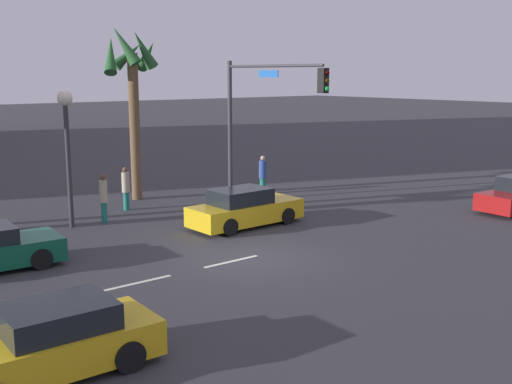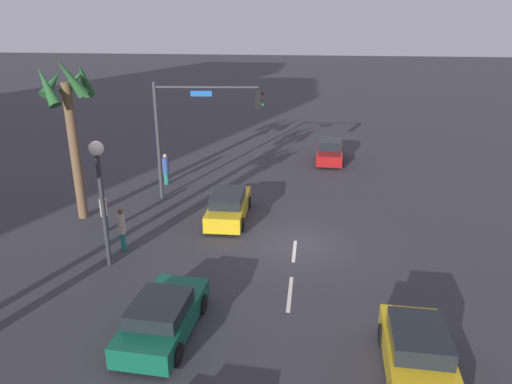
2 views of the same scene
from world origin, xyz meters
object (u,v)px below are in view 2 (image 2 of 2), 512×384
Objects in this scene: pedestrian_1 at (166,168)px; streetlamp at (100,178)px; car_0 at (419,356)px; car_1 at (229,206)px; palm_tree_0 at (69,108)px; car_3 at (163,317)px; pedestrian_2 at (122,228)px; pedestrian_0 at (104,212)px; traffic_signal at (193,121)px; car_4 at (330,152)px.

streetlamp is at bearing -176.14° from pedestrian_1.
car_1 reaches higher than car_0.
palm_tree_0 is at bearing 36.36° from streetlamp.
pedestrian_2 reaches higher than car_3.
streetlamp is at bearing -154.03° from pedestrian_0.
car_0 is 12.47m from car_1.
palm_tree_0 reaches higher than car_0.
car_0 is 17.82m from palm_tree_0.
traffic_signal is at bearing -13.54° from pedestrian_2.
streetlamp reaches higher than pedestrian_0.
pedestrian_1 reaches higher than car_0.
car_3 is (-9.28, 0.41, -0.05)m from car_1.
pedestrian_1 is 0.24× the size of palm_tree_0.
pedestrian_1 is 8.62m from pedestrian_2.
streetlamp reaches higher than car_0.
pedestrian_1 is (2.05, 2.33, -3.32)m from traffic_signal.
car_0 is 18.95m from pedestrian_1.
car_0 is 12.53m from streetlamp.
car_4 is at bearing -42.41° from traffic_signal.
car_3 is 12.58m from traffic_signal.
traffic_signal is at bearing 41.27° from car_1.
streetlamp reaches higher than car_3.
streetlamp is at bearing -143.64° from palm_tree_0.
traffic_signal is (11.88, 1.87, 3.68)m from car_3.
streetlamp is at bearing 168.00° from traffic_signal.
car_3 is at bearing 177.46° from car_1.
car_4 is at bearing -31.54° from pedestrian_2.
streetlamp is at bearing 65.75° from car_0.
pedestrian_0 is at bearing 112.08° from car_1.
streetlamp is (4.06, 3.53, 3.06)m from car_3.
pedestrian_1 is at bearing -25.43° from palm_tree_0.
pedestrian_2 is at bearing -133.13° from palm_tree_0.
car_4 is 16.71m from pedestrian_0.
car_4 is (20.02, -5.57, 0.05)m from car_3.
car_1 is 9.29m from car_3.
traffic_signal is at bearing -55.36° from palm_tree_0.
pedestrian_2 is (-14.68, 9.01, 0.37)m from car_4.
pedestrian_0 is 0.96× the size of pedestrian_2.
palm_tree_0 reaches higher than car_1.
pedestrian_0 is at bearing 146.78° from traffic_signal.
car_1 is 2.37× the size of pedestrian_2.
palm_tree_0 is (1.39, 1.78, 4.49)m from pedestrian_0.
traffic_signal reaches higher than pedestrian_2.
traffic_signal is (2.60, 2.28, 3.63)m from car_1.
car_1 is 6.55m from pedestrian_1.
traffic_signal is 0.80× the size of palm_tree_0.
car_3 is 2.28× the size of pedestrian_1.
streetlamp is (-5.23, 3.94, 3.00)m from car_1.
car_3 is at bearing -141.33° from palm_tree_0.
car_0 is 2.33× the size of pedestrian_0.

